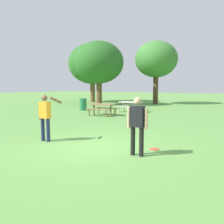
{
  "coord_description": "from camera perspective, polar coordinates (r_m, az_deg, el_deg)",
  "views": [
    {
      "loc": [
        4.55,
        -5.89,
        1.95
      ],
      "look_at": [
        -0.19,
        1.27,
        1.0
      ],
      "focal_mm": 37.81,
      "sensor_mm": 36.0,
      "label": 1
    }
  ],
  "objects": [
    {
      "name": "tree_tall_left",
      "position": [
        29.28,
        -4.78,
        11.54
      ],
      "size": [
        5.78,
        5.78,
        7.11
      ],
      "color": "brown",
      "rests_on": "ground"
    },
    {
      "name": "ground_plane",
      "position": [
        7.7,
        -4.08,
        -8.38
      ],
      "size": [
        120.0,
        120.0,
        0.0
      ],
      "primitive_type": "plane",
      "color": "#609947"
    },
    {
      "name": "picnic_table_near",
      "position": [
        15.69,
        -2.41,
        1.23
      ],
      "size": [
        1.79,
        1.52,
        0.77
      ],
      "color": "olive",
      "rests_on": "ground"
    },
    {
      "name": "person_catcher",
      "position": [
        8.62,
        -15.83,
        -0.52
      ],
      "size": [
        0.61,
        0.7,
        1.64
      ],
      "color": "#1E234C",
      "rests_on": "ground"
    },
    {
      "name": "picnic_table_far",
      "position": [
        17.83,
        4.52,
        1.82
      ],
      "size": [
        1.82,
        1.56,
        0.77
      ],
      "color": "beige",
      "rests_on": "ground"
    },
    {
      "name": "frisbee",
      "position": [
        7.48,
        10.2,
        -8.81
      ],
      "size": [
        0.28,
        0.28,
        0.03
      ],
      "primitive_type": "cylinder",
      "color": "#E04733",
      "rests_on": "ground"
    },
    {
      "name": "trash_can_further_along",
      "position": [
        19.17,
        -7.01,
        1.87
      ],
      "size": [
        0.59,
        0.59,
        0.96
      ],
      "color": "#237047",
      "rests_on": "ground"
    },
    {
      "name": "tree_broad_center",
      "position": [
        24.3,
        -3.17,
        11.83
      ],
      "size": [
        4.97,
        4.97,
        6.43
      ],
      "color": "brown",
      "rests_on": "ground"
    },
    {
      "name": "tree_far_right",
      "position": [
        26.34,
        10.63,
        12.35
      ],
      "size": [
        4.54,
        4.54,
        6.74
      ],
      "color": "#4C3823",
      "rests_on": "ground"
    },
    {
      "name": "person_thrower",
      "position": [
        6.58,
        6.13,
        -2.54
      ],
      "size": [
        0.61,
        0.24,
        1.64
      ],
      "color": "black",
      "rests_on": "ground"
    }
  ]
}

